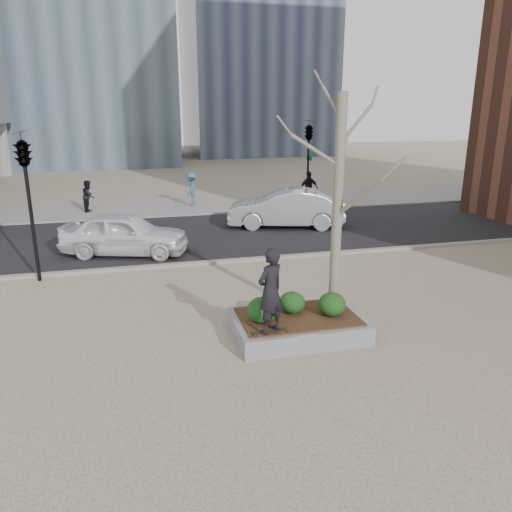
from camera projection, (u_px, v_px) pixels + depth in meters
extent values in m
plane|color=tan|center=(256.00, 339.00, 11.54)|extent=(120.00, 120.00, 0.00)
cube|color=black|center=(197.00, 235.00, 20.82)|extent=(60.00, 8.00, 0.02)
cube|color=gray|center=(180.00, 205.00, 27.32)|extent=(60.00, 6.00, 0.02)
cube|color=gray|center=(298.00, 326.00, 11.71)|extent=(3.00, 2.00, 0.45)
cube|color=#382314|center=(298.00, 316.00, 11.64)|extent=(2.70, 1.70, 0.04)
ellipsoid|color=#133D17|center=(262.00, 310.00, 11.21)|extent=(0.69, 0.69, 0.59)
ellipsoid|color=#133C16|center=(292.00, 302.00, 11.74)|extent=(0.61, 0.61, 0.52)
ellipsoid|color=#143912|center=(332.00, 304.00, 11.59)|extent=(0.65, 0.65, 0.55)
imported|color=black|center=(270.00, 291.00, 10.48)|extent=(0.81, 0.73, 1.87)
imported|color=white|center=(125.00, 234.00, 17.90)|extent=(4.83, 3.05, 1.53)
imported|color=#ADB1B5|center=(286.00, 208.00, 22.01)|extent=(5.37, 3.07, 1.67)
imported|color=slate|center=(504.00, 194.00, 26.78)|extent=(4.43, 2.24, 1.23)
imported|color=black|center=(89.00, 196.00, 25.24)|extent=(0.76, 0.89, 1.59)
imported|color=#3D5D6E|center=(191.00, 189.00, 26.67)|extent=(1.05, 1.33, 1.80)
imported|color=black|center=(309.00, 189.00, 26.58)|extent=(1.15, 0.63, 1.86)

